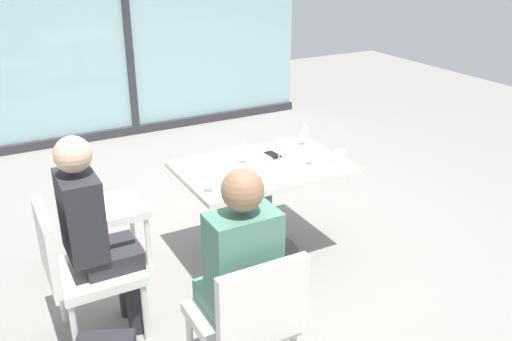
{
  "coord_description": "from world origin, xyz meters",
  "views": [
    {
      "loc": [
        -1.74,
        -3.1,
        2.2
      ],
      "look_at": [
        0.0,
        0.1,
        0.65
      ],
      "focal_mm": 38.35,
      "sensor_mm": 36.0,
      "label": 1
    }
  ],
  "objects_px": {
    "chair_side_end": "(79,265)",
    "wine_glass_3": "(305,129)",
    "chair_far_left": "(94,202)",
    "dining_table_main": "(263,191)",
    "wine_glass_4": "(279,144)",
    "cell_phone_on_table": "(273,154)",
    "wine_glass_0": "(210,173)",
    "person_front_left": "(238,270)",
    "person_side_end": "(94,229)",
    "wine_glass_1": "(313,147)",
    "coffee_cup": "(340,156)",
    "wine_glass_2": "(210,161)",
    "wine_glass_5": "(245,146)",
    "chair_front_left": "(248,317)"
  },
  "relations": [
    {
      "from": "dining_table_main",
      "to": "chair_far_left",
      "type": "xyz_separation_m",
      "value": [
        -1.1,
        0.46,
        -0.03
      ]
    },
    {
      "from": "chair_far_left",
      "to": "wine_glass_2",
      "type": "bearing_deg",
      "value": -37.41
    },
    {
      "from": "chair_far_left",
      "to": "wine_glass_4",
      "type": "xyz_separation_m",
      "value": [
        1.23,
        -0.45,
        0.37
      ]
    },
    {
      "from": "chair_front_left",
      "to": "wine_glass_5",
      "type": "bearing_deg",
      "value": 63.17
    },
    {
      "from": "wine_glass_4",
      "to": "coffee_cup",
      "type": "bearing_deg",
      "value": -30.83
    },
    {
      "from": "chair_far_left",
      "to": "wine_glass_5",
      "type": "xyz_separation_m",
      "value": [
        1.0,
        -0.38,
        0.37
      ]
    },
    {
      "from": "person_front_left",
      "to": "wine_glass_3",
      "type": "bearing_deg",
      "value": 46.12
    },
    {
      "from": "wine_glass_4",
      "to": "person_side_end",
      "type": "bearing_deg",
      "value": -167.08
    },
    {
      "from": "person_side_end",
      "to": "wine_glass_5",
      "type": "xyz_separation_m",
      "value": [
        1.15,
        0.39,
        0.16
      ]
    },
    {
      "from": "wine_glass_0",
      "to": "wine_glass_3",
      "type": "bearing_deg",
      "value": 23.71
    },
    {
      "from": "dining_table_main",
      "to": "chair_far_left",
      "type": "height_order",
      "value": "chair_far_left"
    },
    {
      "from": "person_front_left",
      "to": "person_side_end",
      "type": "xyz_separation_m",
      "value": [
        -0.52,
        0.75,
        0.0
      ]
    },
    {
      "from": "person_front_left",
      "to": "chair_side_end",
      "type": "bearing_deg",
      "value": 129.88
    },
    {
      "from": "coffee_cup",
      "to": "wine_glass_4",
      "type": "bearing_deg",
      "value": 149.17
    },
    {
      "from": "person_front_left",
      "to": "wine_glass_4",
      "type": "distance_m",
      "value": 1.39
    },
    {
      "from": "chair_far_left",
      "to": "wine_glass_0",
      "type": "relative_size",
      "value": 4.7
    },
    {
      "from": "wine_glass_0",
      "to": "wine_glass_1",
      "type": "bearing_deg",
      "value": 5.02
    },
    {
      "from": "wine_glass_1",
      "to": "person_side_end",
      "type": "bearing_deg",
      "value": -174.86
    },
    {
      "from": "chair_far_left",
      "to": "wine_glass_2",
      "type": "relative_size",
      "value": 4.7
    },
    {
      "from": "person_side_end",
      "to": "coffee_cup",
      "type": "height_order",
      "value": "person_side_end"
    },
    {
      "from": "wine_glass_3",
      "to": "coffee_cup",
      "type": "relative_size",
      "value": 2.06
    },
    {
      "from": "wine_glass_5",
      "to": "person_side_end",
      "type": "bearing_deg",
      "value": -161.42
    },
    {
      "from": "wine_glass_0",
      "to": "wine_glass_3",
      "type": "height_order",
      "value": "same"
    },
    {
      "from": "chair_side_end",
      "to": "wine_glass_3",
      "type": "xyz_separation_m",
      "value": [
        1.84,
        0.5,
        0.37
      ]
    },
    {
      "from": "wine_glass_3",
      "to": "cell_phone_on_table",
      "type": "relative_size",
      "value": 1.28
    },
    {
      "from": "wine_glass_0",
      "to": "wine_glass_5",
      "type": "height_order",
      "value": "same"
    },
    {
      "from": "wine_glass_5",
      "to": "cell_phone_on_table",
      "type": "height_order",
      "value": "wine_glass_5"
    },
    {
      "from": "chair_side_end",
      "to": "wine_glass_3",
      "type": "height_order",
      "value": "wine_glass_3"
    },
    {
      "from": "wine_glass_4",
      "to": "cell_phone_on_table",
      "type": "distance_m",
      "value": 0.18
    },
    {
      "from": "dining_table_main",
      "to": "cell_phone_on_table",
      "type": "xyz_separation_m",
      "value": [
        0.16,
        0.13,
        0.21
      ]
    },
    {
      "from": "person_front_left",
      "to": "cell_phone_on_table",
      "type": "xyz_separation_m",
      "value": [
        0.89,
        1.19,
        0.03
      ]
    },
    {
      "from": "person_side_end",
      "to": "coffee_cup",
      "type": "xyz_separation_m",
      "value": [
        1.76,
        0.1,
        0.08
      ]
    },
    {
      "from": "wine_glass_3",
      "to": "wine_glass_5",
      "type": "relative_size",
      "value": 1.0
    },
    {
      "from": "person_side_end",
      "to": "wine_glass_3",
      "type": "distance_m",
      "value": 1.81
    },
    {
      "from": "person_side_end",
      "to": "cell_phone_on_table",
      "type": "bearing_deg",
      "value": 17.25
    },
    {
      "from": "person_front_left",
      "to": "wine_glass_1",
      "type": "relative_size",
      "value": 6.81
    },
    {
      "from": "chair_far_left",
      "to": "dining_table_main",
      "type": "bearing_deg",
      "value": -22.73
    },
    {
      "from": "wine_glass_4",
      "to": "wine_glass_5",
      "type": "height_order",
      "value": "same"
    },
    {
      "from": "wine_glass_4",
      "to": "wine_glass_3",
      "type": "bearing_deg",
      "value": 28.29
    },
    {
      "from": "wine_glass_5",
      "to": "coffee_cup",
      "type": "distance_m",
      "value": 0.68
    },
    {
      "from": "chair_far_left",
      "to": "wine_glass_1",
      "type": "xyz_separation_m",
      "value": [
        1.4,
        -0.62,
        0.37
      ]
    },
    {
      "from": "person_front_left",
      "to": "wine_glass_0",
      "type": "height_order",
      "value": "person_front_left"
    },
    {
      "from": "person_front_left",
      "to": "wine_glass_2",
      "type": "bearing_deg",
      "value": 72.96
    },
    {
      "from": "chair_front_left",
      "to": "wine_glass_3",
      "type": "distance_m",
      "value": 1.86
    },
    {
      "from": "person_side_end",
      "to": "wine_glass_0",
      "type": "distance_m",
      "value": 0.77
    },
    {
      "from": "chair_side_end",
      "to": "cell_phone_on_table",
      "type": "height_order",
      "value": "chair_side_end"
    },
    {
      "from": "person_side_end",
      "to": "cell_phone_on_table",
      "type": "xyz_separation_m",
      "value": [
        1.41,
        0.44,
        0.03
      ]
    },
    {
      "from": "wine_glass_4",
      "to": "coffee_cup",
      "type": "distance_m",
      "value": 0.44
    },
    {
      "from": "chair_front_left",
      "to": "person_front_left",
      "type": "relative_size",
      "value": 0.69
    },
    {
      "from": "wine_glass_4",
      "to": "wine_glass_1",
      "type": "bearing_deg",
      "value": -47.38
    }
  ]
}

